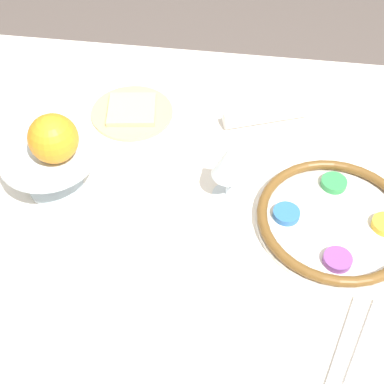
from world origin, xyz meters
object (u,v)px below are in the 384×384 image
(napkin_roll, at_px, (266,115))
(wine_glass, at_px, (231,162))
(seder_plate, at_px, (336,220))
(orange_fruit, at_px, (54,139))
(bread_plate, at_px, (133,112))
(fruit_stand, at_px, (49,155))

(napkin_roll, bearing_deg, wine_glass, 74.62)
(seder_plate, relative_size, napkin_roll, 1.54)
(seder_plate, bearing_deg, napkin_roll, -62.48)
(orange_fruit, distance_m, napkin_roll, 0.50)
(seder_plate, bearing_deg, bread_plate, -30.19)
(seder_plate, xyz_separation_m, wine_glass, (0.21, -0.05, 0.08))
(fruit_stand, relative_size, bread_plate, 1.00)
(wine_glass, bearing_deg, napkin_roll, -105.38)
(wine_glass, distance_m, napkin_roll, 0.26)
(orange_fruit, bearing_deg, wine_glass, -171.01)
(seder_plate, xyz_separation_m, bread_plate, (0.46, -0.26, -0.01))
(seder_plate, distance_m, fruit_stand, 0.57)
(wine_glass, xyz_separation_m, bread_plate, (0.24, -0.22, -0.09))
(seder_plate, relative_size, bread_plate, 1.59)
(fruit_stand, distance_m, orange_fruit, 0.08)
(seder_plate, distance_m, bread_plate, 0.53)
(bread_plate, relative_size, napkin_roll, 0.97)
(seder_plate, xyz_separation_m, napkin_roll, (0.15, -0.28, 0.00))
(wine_glass, relative_size, napkin_roll, 0.71)
(bread_plate, xyz_separation_m, napkin_roll, (-0.31, -0.02, 0.01))
(fruit_stand, xyz_separation_m, bread_plate, (-0.11, -0.24, -0.08))
(orange_fruit, distance_m, bread_plate, 0.32)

